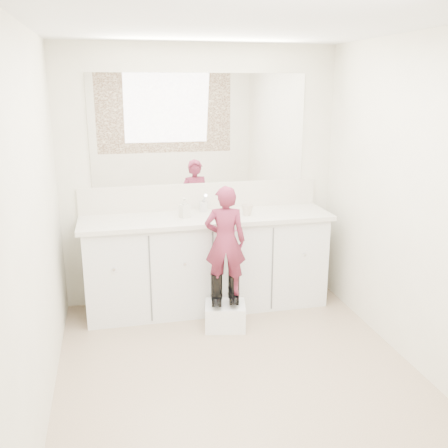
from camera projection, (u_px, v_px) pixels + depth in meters
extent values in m
plane|color=#896F59|center=(240.00, 375.00, 3.63)|extent=(3.00, 3.00, 0.00)
plane|color=white|center=(243.00, 22.00, 2.98)|extent=(3.00, 3.00, 0.00)
plane|color=beige|center=(201.00, 177.00, 4.71)|extent=(2.60, 0.00, 2.60)
plane|color=beige|center=(342.00, 313.00, 1.89)|extent=(2.60, 0.00, 2.60)
plane|color=beige|center=(34.00, 228.00, 3.02)|extent=(0.00, 3.00, 3.00)
plane|color=beige|center=(416.00, 206.00, 3.58)|extent=(0.00, 3.00, 3.00)
cube|color=silver|center=(207.00, 264.00, 4.66)|extent=(2.20, 0.55, 0.85)
cube|color=beige|center=(207.00, 218.00, 4.53)|extent=(2.28, 0.58, 0.04)
cube|color=beige|center=(201.00, 196.00, 4.75)|extent=(2.28, 0.03, 0.25)
cube|color=white|center=(200.00, 130.00, 4.58)|extent=(2.00, 0.02, 1.00)
cube|color=#472819|center=(349.00, 197.00, 1.78)|extent=(2.00, 0.01, 1.20)
cylinder|color=silver|center=(203.00, 206.00, 4.66)|extent=(0.08, 0.08, 0.10)
imported|color=beige|center=(247.00, 210.00, 4.53)|extent=(0.13, 0.13, 0.10)
imported|color=beige|center=(185.00, 208.00, 4.45)|extent=(0.10, 0.11, 0.18)
cube|color=white|center=(225.00, 316.00, 4.31)|extent=(0.39, 0.35, 0.22)
imported|color=#AC3556|center=(225.00, 241.00, 4.13)|extent=(0.38, 0.29, 0.94)
cylinder|color=#EC5CB2|center=(233.00, 231.00, 4.12)|extent=(0.14, 0.04, 0.06)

